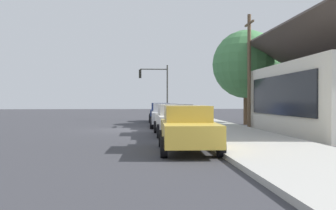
{
  "coord_description": "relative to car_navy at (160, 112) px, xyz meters",
  "views": [
    {
      "loc": [
        22.91,
        0.94,
        1.76
      ],
      "look_at": [
        -0.57,
        2.73,
        1.51
      ],
      "focal_mm": 39.99,
      "sensor_mm": 36.0,
      "label": 1
    }
  ],
  "objects": [
    {
      "name": "car_navy",
      "position": [
        0.0,
        0.0,
        0.0
      ],
      "size": [
        4.9,
        2.06,
        1.59
      ],
      "rotation": [
        0.0,
        0.0,
        -0.04
      ],
      "color": "navy",
      "rests_on": "ground"
    },
    {
      "name": "car_mustard",
      "position": [
        18.7,
        -0.08,
        -0.0
      ],
      "size": [
        4.45,
        2.12,
        1.59
      ],
      "rotation": [
        0.0,
        0.0,
        -0.03
      ],
      "color": "gold",
      "rests_on": "ground"
    },
    {
      "name": "car_ivory",
      "position": [
        12.4,
        0.08,
        0.0
      ],
      "size": [
        4.74,
        2.12,
        1.59
      ],
      "rotation": [
        0.0,
        0.0,
        0.01
      ],
      "color": "silver",
      "rests_on": "ground"
    },
    {
      "name": "car_silver",
      "position": [
        6.56,
        -0.05,
        0.0
      ],
      "size": [
        4.78,
        2.15,
        1.59
      ],
      "rotation": [
        0.0,
        0.0,
        -0.04
      ],
      "color": "silver",
      "rests_on": "ground"
    },
    {
      "name": "traffic_light_main",
      "position": [
        -4.03,
        -0.17,
        2.68
      ],
      "size": [
        0.37,
        2.79,
        5.2
      ],
      "color": "#383833",
      "rests_on": "ground"
    },
    {
      "name": "fire_hydrant_red",
      "position": [
        10.06,
        1.49,
        -0.32
      ],
      "size": [
        0.22,
        0.22,
        0.71
      ],
      "color": "red",
      "rests_on": "sidewalk_curb"
    },
    {
      "name": "shade_tree",
      "position": [
        4.41,
        6.16,
        3.66
      ],
      "size": [
        5.05,
        5.05,
        7.02
      ],
      "color": "brown",
      "rests_on": "ground"
    },
    {
      "name": "utility_pole_wooden",
      "position": [
        7.34,
        5.49,
        3.11
      ],
      "size": [
        1.8,
        0.24,
        7.5
      ],
      "color": "brown",
      "rests_on": "ground"
    },
    {
      "name": "sidewalk_curb",
      "position": [
        8.76,
        2.89,
        -0.74
      ],
      "size": [
        60.0,
        4.2,
        0.16
      ],
      "primitive_type": "cube",
      "color": "#B2AFA8",
      "rests_on": "ground"
    },
    {
      "name": "ground_plane",
      "position": [
        8.76,
        -2.71,
        -0.82
      ],
      "size": [
        120.0,
        120.0,
        0.0
      ],
      "primitive_type": "plane",
      "color": "#38383D"
    }
  ]
}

